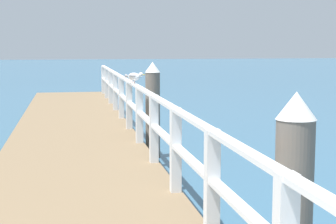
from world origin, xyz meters
TOP-DOWN VIEW (x-y plane):
  - pier_deck at (0.00, 9.66)m, footprint 2.40×19.32m
  - pier_railing at (1.12, 9.66)m, footprint 0.12×17.84m
  - dock_piling_near at (1.50, 3.17)m, footprint 0.29×0.29m
  - dock_piling_far at (1.50, 9.77)m, footprint 0.29×0.29m
  - seagull_foreground at (1.12, 9.58)m, footprint 0.34×0.40m

SIDE VIEW (x-z plane):
  - pier_deck at x=0.00m, z-range 0.00..0.47m
  - dock_piling_near at x=1.50m, z-range 0.01..1.86m
  - dock_piling_far at x=1.50m, z-range 0.01..1.86m
  - pier_railing at x=1.12m, z-range 0.59..1.58m
  - seagull_foreground at x=1.12m, z-range 1.49..1.70m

